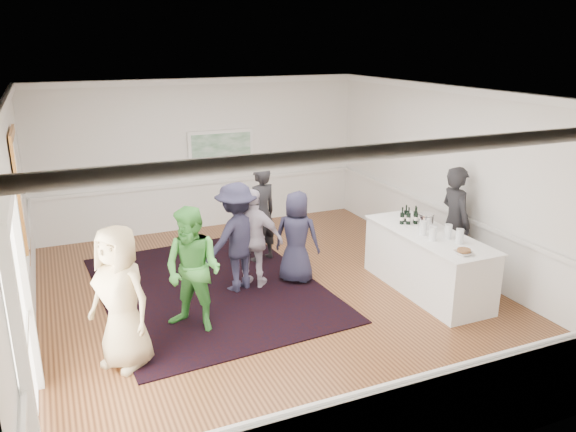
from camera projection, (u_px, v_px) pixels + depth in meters
name	position (u px, v px, depth m)	size (l,w,h in m)	color
floor	(273.00, 299.00, 8.92)	(8.00, 8.00, 0.00)	brown
ceiling	(272.00, 94.00, 7.96)	(7.00, 8.00, 0.02)	white
wall_left	(17.00, 233.00, 7.11)	(0.02, 8.00, 3.20)	white
wall_right	(459.00, 180.00, 9.76)	(0.02, 8.00, 3.20)	white
wall_back	(203.00, 155.00, 11.94)	(7.00, 0.02, 3.20)	white
wall_front	(442.00, 318.00, 4.93)	(7.00, 0.02, 3.20)	white
wainscoting	(273.00, 270.00, 8.77)	(7.00, 8.00, 1.00)	white
mirror	(21.00, 193.00, 8.21)	(0.05, 1.25, 1.85)	#DD8F41
doorway	(20.00, 308.00, 5.52)	(0.10, 1.78, 2.56)	white
landscape_painting	(221.00, 145.00, 11.99)	(1.44, 0.06, 0.66)	white
area_rug	(210.00, 288.00, 9.30)	(3.38, 4.44, 0.02)	black
serving_table	(427.00, 262.00, 9.09)	(0.93, 2.45, 0.99)	white
bartender	(455.00, 222.00, 9.54)	(0.71, 0.46, 1.94)	black
guest_tan	(120.00, 298.00, 6.86)	(0.90, 0.59, 1.85)	tan
guest_green	(193.00, 270.00, 7.75)	(0.87, 0.68, 1.79)	green
guest_lilac	(254.00, 239.00, 9.14)	(0.98, 0.41, 1.67)	#B7AABE
guest_dark_a	(237.00, 237.00, 9.02)	(1.17, 0.67, 1.81)	#222137
guest_dark_b	(261.00, 214.00, 10.23)	(0.66, 0.43, 1.81)	black
guest_navy	(297.00, 237.00, 9.37)	(0.77, 0.50, 1.58)	#222137
wine_bottles	(410.00, 214.00, 9.38)	(0.32, 0.24, 0.31)	black
juice_pitchers	(441.00, 232.00, 8.64)	(0.41, 0.66, 0.24)	#64A73B
ice_bucket	(426.00, 221.00, 9.15)	(0.26, 0.26, 0.24)	silver
nut_bowl	(464.00, 252.00, 8.05)	(0.25, 0.25, 0.08)	white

